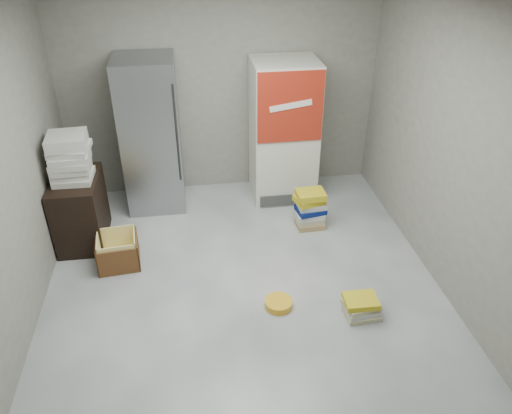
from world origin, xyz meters
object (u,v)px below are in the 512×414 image
object	(u,v)px
phonebook_stack_main	(310,209)
cardboard_box	(118,252)
coke_cooler	(284,131)
steel_fridge	(151,135)
wood_shelf	(80,210)

from	to	relation	value
phonebook_stack_main	cardboard_box	xyz separation A→B (m)	(-2.23, -0.41, -0.10)
coke_cooler	cardboard_box	xyz separation A→B (m)	(-2.05, -1.25, -0.76)
coke_cooler	phonebook_stack_main	size ratio (longest dim) A/B	3.70
steel_fridge	phonebook_stack_main	world-z (taller)	steel_fridge
steel_fridge	wood_shelf	world-z (taller)	steel_fridge
steel_fridge	coke_cooler	size ratio (longest dim) A/B	1.06
coke_cooler	cardboard_box	distance (m)	2.52
steel_fridge	coke_cooler	distance (m)	1.65
wood_shelf	steel_fridge	bearing A→B (deg)	41.31
coke_cooler	cardboard_box	world-z (taller)	coke_cooler
wood_shelf	cardboard_box	bearing A→B (deg)	-50.56
steel_fridge	phonebook_stack_main	size ratio (longest dim) A/B	3.91
wood_shelf	cardboard_box	size ratio (longest dim) A/B	1.68
wood_shelf	phonebook_stack_main	bearing A→B (deg)	-2.33
steel_fridge	coke_cooler	bearing A→B (deg)	-0.18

